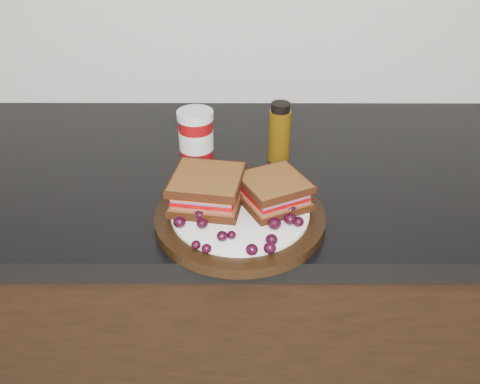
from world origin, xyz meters
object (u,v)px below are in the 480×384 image
object	(u,v)px
sandwich_left	(207,190)
oil_bottle	(280,132)
plate	(240,218)
condiment_jar	(196,136)

from	to	relation	value
sandwich_left	oil_bottle	world-z (taller)	oil_bottle
plate	oil_bottle	xyz separation A→B (m)	(0.08, 0.21, 0.05)
plate	condiment_jar	distance (m)	0.24
plate	condiment_jar	xyz separation A→B (m)	(-0.09, 0.21, 0.04)
condiment_jar	oil_bottle	world-z (taller)	oil_bottle
sandwich_left	condiment_jar	bearing A→B (deg)	108.68
sandwich_left	oil_bottle	size ratio (longest dim) A/B	0.95
sandwich_left	oil_bottle	xyz separation A→B (m)	(0.13, 0.19, 0.01)
oil_bottle	condiment_jar	bearing A→B (deg)	-179.99
plate	sandwich_left	bearing A→B (deg)	157.10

